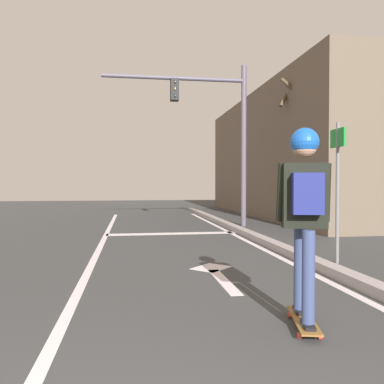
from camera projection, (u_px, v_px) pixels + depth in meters
name	position (u px, v px, depth m)	size (l,w,h in m)	color
lane_line_center	(93.00, 261.00, 6.62)	(0.12, 20.00, 0.01)	silver
lane_line_curbside	(277.00, 256.00, 7.11)	(0.12, 20.00, 0.01)	silver
stop_bar	(172.00, 234.00, 10.29)	(3.38, 0.40, 0.01)	silver
lane_arrow_stem	(224.00, 281.00, 5.29)	(0.16, 1.40, 0.01)	silver
lane_arrow_head	(211.00, 268.00, 6.13)	(0.56, 0.44, 0.01)	silver
curb_strip	(290.00, 252.00, 7.15)	(0.24, 24.00, 0.14)	#9E9495
skateboard	(303.00, 320.00, 3.58)	(0.35, 0.79, 0.08)	brown
skater	(305.00, 197.00, 3.54)	(0.47, 0.63, 1.73)	#394776
traffic_signal_mast	(213.00, 118.00, 11.92)	(4.34, 0.34, 4.91)	#5B5565
street_sign_post	(338.00, 172.00, 6.44)	(0.06, 0.44, 2.30)	slate
roadside_tree	(296.00, 158.00, 12.09)	(1.09, 1.09, 4.66)	brown
building_block	(381.00, 157.00, 16.93)	(11.71, 13.09, 4.92)	#695B4B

